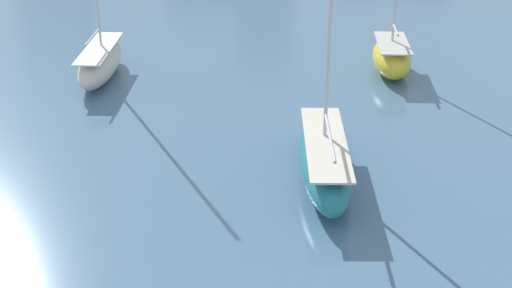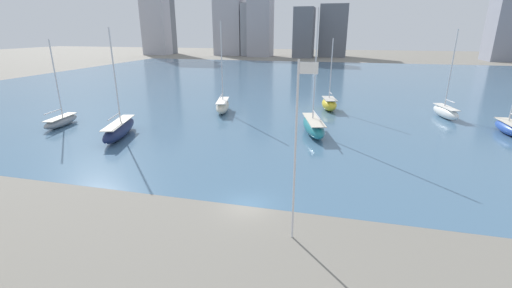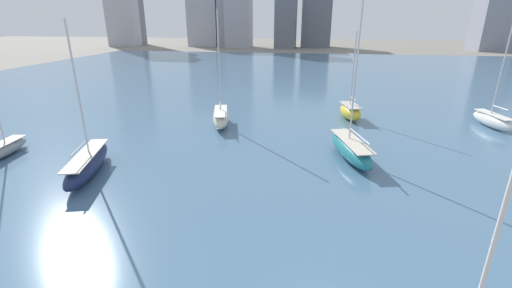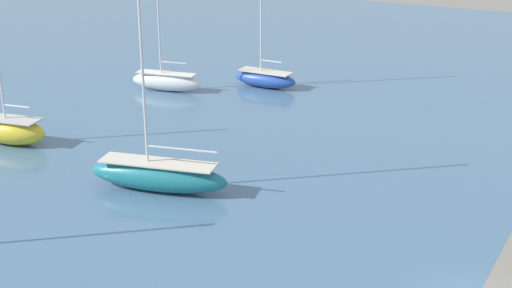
# 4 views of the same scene
# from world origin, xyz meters

# --- Properties ---
(sailboat_teal) EXTENTS (4.90, 10.16, 16.64)m
(sailboat_teal) POSITION_xyz_m (3.47, 22.34, 1.16)
(sailboat_teal) COLOR #1E757F
(sailboat_teal) RESTS_ON harbor_water
(sailboat_yellow) EXTENTS (3.74, 6.46, 12.56)m
(sailboat_yellow) POSITION_xyz_m (4.93, 38.32, 1.18)
(sailboat_yellow) COLOR yellow
(sailboat_yellow) RESTS_ON harbor_water
(sailboat_white) EXTENTS (3.50, 7.71, 14.03)m
(sailboat_white) POSITION_xyz_m (23.91, 37.07, 1.07)
(sailboat_white) COLOR white
(sailboat_white) RESTS_ON harbor_water
(sailboat_blue) EXTENTS (2.62, 6.92, 15.51)m
(sailboat_blue) POSITION_xyz_m (30.11, 29.06, 1.01)
(sailboat_blue) COLOR #284CA8
(sailboat_blue) RESTS_ON harbor_water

